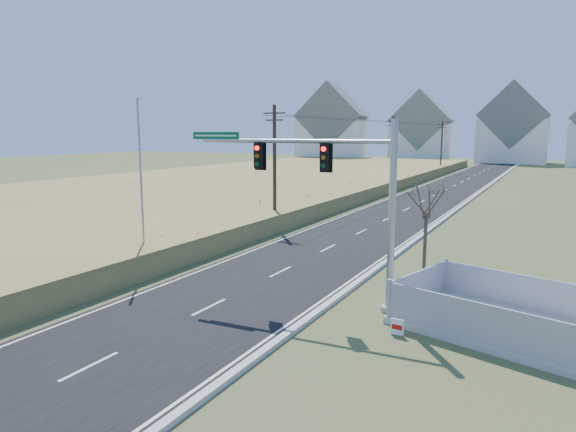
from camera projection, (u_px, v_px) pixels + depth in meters
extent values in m
plane|color=#425629|center=(237.00, 295.00, 22.41)|extent=(260.00, 260.00, 0.00)
cube|color=black|center=(451.00, 187.00, 66.05)|extent=(8.00, 180.00, 0.06)
cube|color=#B2AFA8|center=(486.00, 188.00, 64.13)|extent=(0.30, 180.00, 0.18)
cube|color=#A28649|center=(252.00, 181.00, 68.28)|extent=(38.00, 110.00, 1.30)
cylinder|color=#422D1E|center=(275.00, 167.00, 37.78)|extent=(0.26, 0.26, 9.00)
cube|color=#422D1E|center=(274.00, 113.00, 37.15)|extent=(1.80, 0.10, 0.10)
cube|color=#422D1E|center=(274.00, 120.00, 37.23)|extent=(1.40, 0.10, 0.10)
cylinder|color=#422D1E|center=(392.00, 153.00, 63.96)|extent=(0.26, 0.26, 9.00)
cube|color=#422D1E|center=(393.00, 121.00, 63.33)|extent=(1.80, 0.10, 0.10)
cube|color=#422D1E|center=(393.00, 125.00, 63.41)|extent=(1.40, 0.10, 0.10)
cylinder|color=#422D1E|center=(441.00, 147.00, 90.15)|extent=(0.26, 0.26, 9.00)
cube|color=#422D1E|center=(442.00, 124.00, 89.52)|extent=(1.80, 0.10, 0.10)
cube|color=#422D1E|center=(442.00, 127.00, 89.60)|extent=(1.40, 0.10, 0.10)
cube|color=white|center=(332.00, 141.00, 126.40)|extent=(17.38, 13.12, 10.00)
cube|color=slate|center=(332.00, 116.00, 125.45)|extent=(17.69, 13.38, 16.29)
cube|color=white|center=(421.00, 143.00, 124.25)|extent=(14.66, 10.95, 9.00)
cube|color=slate|center=(422.00, 120.00, 123.38)|extent=(14.93, 11.17, 14.26)
cube|color=white|center=(512.00, 141.00, 118.45)|extent=(15.00, 10.00, 10.00)
cube|color=slate|center=(514.00, 115.00, 117.50)|extent=(15.27, 10.20, 15.27)
cylinder|color=#9EA0A5|center=(389.00, 309.00, 20.34)|extent=(0.64, 0.64, 0.21)
cylinder|color=#9EA0A5|center=(392.00, 218.00, 19.75)|extent=(0.28, 0.28, 7.52)
cylinder|color=#9EA0A5|center=(291.00, 141.00, 21.08)|extent=(8.59, 0.58, 0.17)
cube|color=black|center=(325.00, 157.00, 20.56)|extent=(0.35, 0.30, 1.05)
cube|color=black|center=(259.00, 156.00, 21.81)|extent=(0.35, 0.30, 1.05)
cube|color=#055C26|center=(216.00, 136.00, 22.58)|extent=(2.36, 0.15, 0.32)
cube|color=#B7B5AD|center=(501.00, 326.00, 18.41)|extent=(7.90, 6.39, 0.26)
cube|color=#A1A1A6|center=(476.00, 322.00, 16.71)|extent=(6.36, 1.87, 1.32)
cube|color=#A1A1A6|center=(524.00, 292.00, 19.85)|extent=(6.36, 1.87, 1.32)
cube|color=#A1A1A6|center=(419.00, 286.00, 20.52)|extent=(1.27, 4.25, 1.32)
cube|color=white|center=(397.00, 327.00, 17.88)|extent=(0.47, 0.09, 0.58)
cube|color=red|center=(397.00, 327.00, 17.86)|extent=(0.37, 0.05, 0.17)
cylinder|color=#B7B5AD|center=(145.00, 265.00, 27.19)|extent=(0.39, 0.39, 0.17)
cylinder|color=#9EA0A5|center=(141.00, 184.00, 26.50)|extent=(0.11, 0.11, 8.74)
cylinder|color=#4C3F33|center=(424.00, 252.00, 22.99)|extent=(0.15, 0.15, 3.39)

